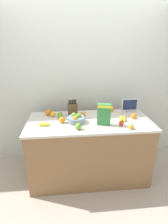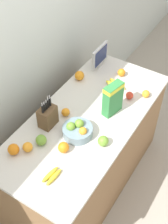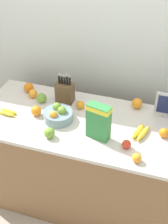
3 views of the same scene
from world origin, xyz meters
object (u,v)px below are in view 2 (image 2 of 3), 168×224
orange_front_left (121,72)px  orange_front_right (79,76)px  apple_leftmost (103,141)px  orange_near_bowl (28,147)px  banana_bunch_left (116,85)px  banana_bunch_right (52,176)px  knife_block (48,116)px  cereal_box (113,98)px  small_monitor (100,56)px  fruit_bowl (78,130)px  orange_front_center (146,94)px  orange_back_center (13,149)px  apple_rightmost (41,140)px  apple_by_knife_block (130,95)px  orange_mid_right (64,147)px  orange_by_cereal (66,112)px

orange_front_left → orange_front_right: size_ratio=0.84×
apple_leftmost → orange_near_bowl: bearing=127.7°
banana_bunch_left → orange_near_bowl: bearing=168.0°
banana_bunch_right → orange_near_bowl: size_ratio=2.16×
knife_block → cereal_box: bearing=-42.4°
small_monitor → banana_bunch_right: bearing=-164.4°
banana_bunch_left → cereal_box: bearing=-157.6°
fruit_bowl → banana_bunch_left: 0.66m
orange_front_right → orange_front_center: (0.11, -0.61, -0.01)m
knife_block → banana_bunch_right: knife_block is taller
orange_front_center → orange_near_bowl: 1.12m
orange_back_center → fruit_bowl: bearing=-36.5°
small_monitor → apple_rightmost: (-1.06, -0.11, -0.08)m
apple_rightmost → apple_leftmost: bearing=-59.0°
banana_bunch_left → apple_leftmost: (-0.64, -0.23, 0.02)m
orange_near_bowl → small_monitor: bearing=3.2°
small_monitor → fruit_bowl: small_monitor is taller
apple_by_knife_block → orange_mid_right: orange_mid_right is taller
banana_bunch_right → knife_block: bearing=39.5°
orange_front_right → orange_mid_right: 0.83m
small_monitor → orange_front_center: 0.59m
cereal_box → orange_front_right: cereal_box is taller
apple_by_knife_block → orange_near_bowl: (-0.91, 0.38, 0.00)m
orange_back_center → orange_front_right: bearing=3.0°
knife_block → orange_front_left: 0.88m
small_monitor → apple_by_knife_block: bearing=-120.0°
cereal_box → apple_rightmost: bearing=166.4°
orange_by_cereal → apple_leftmost: bearing=-104.1°
cereal_box → orange_near_bowl: bearing=166.8°
small_monitor → banana_bunch_right: (-1.26, -0.35, -0.10)m
apple_by_knife_block → orange_mid_right: (-0.77, 0.16, 0.01)m
banana_bunch_left → apple_by_knife_block: (-0.07, -0.17, 0.01)m
apple_leftmost → orange_front_left: (0.81, 0.26, -0.00)m
fruit_bowl → orange_front_center: bearing=-21.6°
orange_mid_right → orange_front_left: bearing=2.6°
orange_front_left → cereal_box: bearing=-161.9°
apple_rightmost → orange_back_center: 0.21m
orange_back_center → orange_front_center: (1.07, -0.56, -0.01)m
cereal_box → orange_mid_right: (-0.55, 0.10, -0.12)m
knife_block → orange_front_center: bearing=-36.3°
knife_block → orange_front_left: bearing=-13.7°
orange_by_cereal → orange_front_center: size_ratio=1.02×
orange_back_center → apple_rightmost: bearing=-33.0°
orange_near_bowl → orange_front_left: bearing=-8.9°
cereal_box → banana_bunch_left: bearing=35.2°
cereal_box → fruit_bowl: size_ratio=1.22×
cereal_box → orange_near_bowl: 0.77m
apple_by_knife_block → orange_back_center: bearing=155.2°
orange_by_cereal → orange_mid_right: size_ratio=0.83×
orange_mid_right → orange_back_center: bearing=125.3°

